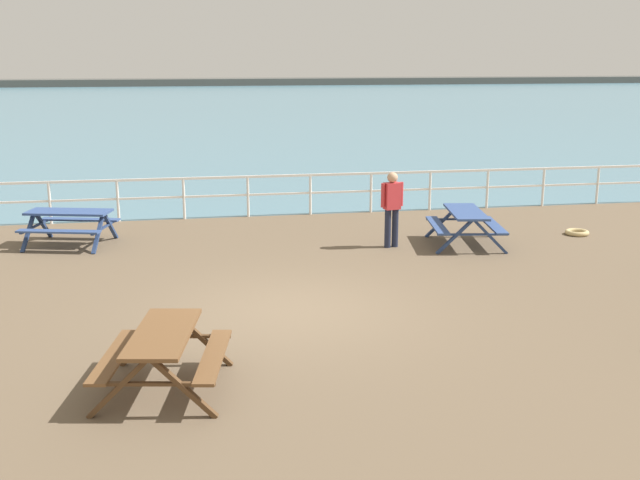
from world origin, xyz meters
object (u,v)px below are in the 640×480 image
(picnic_table_near_left, at_px, (466,219))
(visitor, at_px, (392,205))
(picnic_table_far_left, at_px, (163,346))
(picnic_table_near_right, at_px, (69,219))

(picnic_table_near_left, relative_size, visitor, 1.22)
(visitor, bearing_deg, picnic_table_near_left, -105.63)
(picnic_table_far_left, distance_m, visitor, 8.26)
(picnic_table_near_left, xyz_separation_m, picnic_table_near_right, (-8.61, 1.56, 0.00))
(picnic_table_near_right, relative_size, picnic_table_far_left, 1.04)
(picnic_table_near_left, distance_m, picnic_table_near_right, 8.76)
(picnic_table_near_left, relative_size, picnic_table_near_right, 0.95)
(picnic_table_near_left, bearing_deg, picnic_table_far_left, 145.04)
(picnic_table_near_right, bearing_deg, picnic_table_far_left, -60.38)
(picnic_table_near_left, xyz_separation_m, picnic_table_far_left, (-6.46, -6.59, 0.00))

